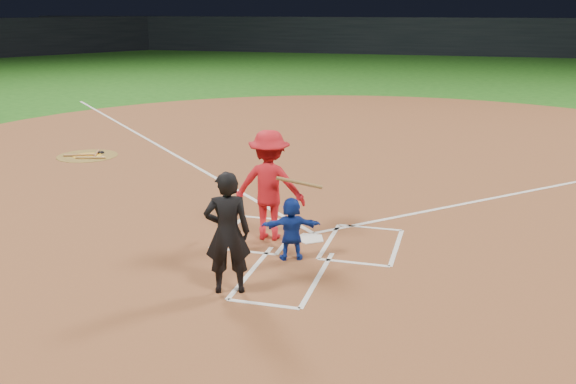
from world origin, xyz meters
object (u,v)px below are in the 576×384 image
(on_deck_circle, at_px, (87,156))
(home_plate, at_px, (310,238))
(umpire, at_px, (227,233))
(batter_at_plate, at_px, (269,185))
(catcher, at_px, (291,228))

(on_deck_circle, bearing_deg, home_plate, -32.24)
(on_deck_circle, height_order, umpire, umpire)
(home_plate, height_order, batter_at_plate, batter_at_plate)
(umpire, distance_m, batter_at_plate, 2.38)
(home_plate, xyz_separation_m, umpire, (-0.63, -2.51, 0.92))
(on_deck_circle, distance_m, umpire, 10.30)
(home_plate, relative_size, umpire, 0.32)
(catcher, xyz_separation_m, batter_at_plate, (-0.66, 0.88, 0.47))
(on_deck_circle, relative_size, umpire, 0.91)
(on_deck_circle, height_order, catcher, catcher)
(catcher, xyz_separation_m, umpire, (-0.56, -1.50, 0.39))
(umpire, relative_size, batter_at_plate, 0.92)
(home_plate, relative_size, on_deck_circle, 0.35)
(batter_at_plate, bearing_deg, catcher, -53.39)
(catcher, bearing_deg, batter_at_plate, -73.30)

